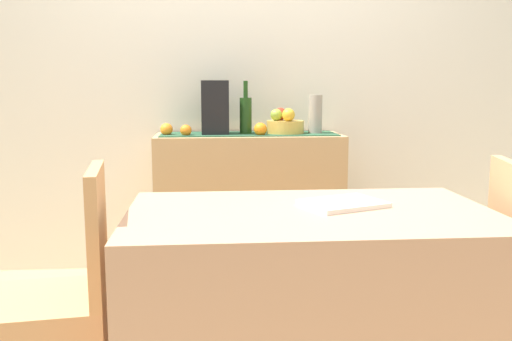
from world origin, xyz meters
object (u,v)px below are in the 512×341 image
object	(u,v)px
sideboard_console	(249,206)
open_book	(343,204)
ceramic_vase	(315,114)
fruit_bowl	(285,127)
wine_bottle	(246,115)
coffee_maker	(215,108)
dining_table	(310,310)

from	to	relation	value
sideboard_console	open_book	distance (m)	1.41
ceramic_vase	fruit_bowl	bearing A→B (deg)	180.00
fruit_bowl	wine_bottle	size ratio (longest dim) A/B	0.71
open_book	coffee_maker	bearing A→B (deg)	86.85
sideboard_console	wine_bottle	distance (m)	0.56
fruit_bowl	ceramic_vase	world-z (taller)	ceramic_vase
open_book	ceramic_vase	bearing A→B (deg)	61.98
fruit_bowl	ceramic_vase	distance (m)	0.20
ceramic_vase	dining_table	bearing A→B (deg)	-101.32
fruit_bowl	dining_table	distance (m)	1.53
fruit_bowl	coffee_maker	world-z (taller)	coffee_maker
coffee_maker	open_book	bearing A→B (deg)	-71.58
wine_bottle	ceramic_vase	bearing A→B (deg)	0.00
dining_table	open_book	distance (m)	0.41
ceramic_vase	open_book	bearing A→B (deg)	-96.45
wine_bottle	open_book	xyz separation A→B (m)	(0.27, -1.35, -0.25)
sideboard_console	dining_table	distance (m)	1.42
sideboard_console	dining_table	xyz separation A→B (m)	(0.12, -1.42, -0.07)
wine_bottle	ceramic_vase	distance (m)	0.42
coffee_maker	open_book	distance (m)	1.46
sideboard_console	ceramic_vase	bearing A→B (deg)	0.00
wine_bottle	dining_table	xyz separation A→B (m)	(0.14, -1.42, -0.63)
coffee_maker	dining_table	size ratio (longest dim) A/B	0.25
fruit_bowl	dining_table	size ratio (longest dim) A/B	0.17
sideboard_console	wine_bottle	xyz separation A→B (m)	(-0.02, -0.00, 0.56)
sideboard_console	fruit_bowl	bearing A→B (deg)	0.00
sideboard_console	fruit_bowl	xyz separation A→B (m)	(0.22, 0.00, 0.49)
coffee_maker	ceramic_vase	size ratio (longest dim) A/B	1.36
sideboard_console	dining_table	size ratio (longest dim) A/B	0.86
wine_bottle	coffee_maker	world-z (taller)	coffee_maker
ceramic_vase	open_book	distance (m)	1.39
wine_bottle	coffee_maker	bearing A→B (deg)	180.00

